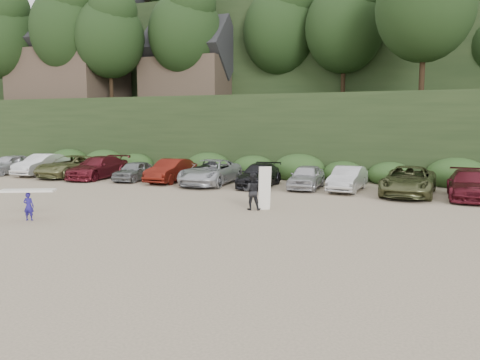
% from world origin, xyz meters
% --- Properties ---
extents(ground, '(120.00, 120.00, 0.00)m').
position_xyz_m(ground, '(0.00, 0.00, 0.00)').
color(ground, tan).
rests_on(ground, ground).
extents(hillside_backdrop, '(90.00, 41.50, 28.00)m').
position_xyz_m(hillside_backdrop, '(-0.26, 35.93, 11.22)').
color(hillside_backdrop, black).
rests_on(hillside_backdrop, ground).
extents(parked_cars, '(39.08, 6.05, 1.61)m').
position_xyz_m(parked_cars, '(-2.13, 9.96, 0.76)').
color(parked_cars, '#B4B5B9').
rests_on(parked_cars, ground).
extents(child_surfer, '(2.17, 1.46, 1.27)m').
position_xyz_m(child_surfer, '(-5.56, -2.85, 0.87)').
color(child_surfer, navy).
rests_on(child_surfer, ground).
extents(adult_surfer, '(1.33, 0.82, 2.00)m').
position_xyz_m(adult_surfer, '(2.19, 2.66, 0.86)').
color(adult_surfer, black).
rests_on(adult_surfer, ground).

